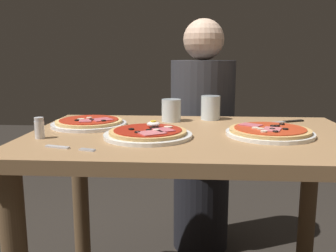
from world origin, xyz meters
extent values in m
cube|color=#9E754C|center=(0.00, 0.00, 0.72)|extent=(1.11, 0.72, 0.04)
cylinder|color=brown|center=(-0.49, 0.30, 0.35)|extent=(0.07, 0.07, 0.70)
cylinder|color=brown|center=(0.49, 0.30, 0.35)|extent=(0.07, 0.07, 0.70)
cylinder|color=white|center=(-0.14, -0.07, 0.75)|extent=(0.28, 0.28, 0.01)
cylinder|color=tan|center=(-0.14, -0.07, 0.76)|extent=(0.25, 0.25, 0.01)
cylinder|color=#A82314|center=(-0.14, -0.07, 0.77)|extent=(0.22, 0.22, 0.00)
torus|color=black|center=(-0.12, -0.05, 0.77)|extent=(0.02, 0.02, 0.00)
torus|color=black|center=(-0.19, -0.08, 0.77)|extent=(0.02, 0.02, 0.00)
torus|color=black|center=(-0.13, -0.06, 0.77)|extent=(0.02, 0.02, 0.00)
torus|color=black|center=(-0.14, -0.09, 0.77)|extent=(0.02, 0.02, 0.00)
torus|color=black|center=(-0.17, -0.13, 0.77)|extent=(0.02, 0.02, 0.00)
cube|color=#C65B66|center=(-0.09, -0.08, 0.77)|extent=(0.08, 0.08, 0.00)
cube|color=#D16B70|center=(-0.12, -0.13, 0.77)|extent=(0.10, 0.10, 0.00)
cylinder|color=beige|center=(-0.11, -0.09, 0.77)|extent=(0.02, 0.02, 0.00)
cylinder|color=beige|center=(-0.08, -0.04, 0.77)|extent=(0.03, 0.03, 0.00)
ellipsoid|color=white|center=(-0.13, -0.04, 0.78)|extent=(0.04, 0.03, 0.02)
cylinder|color=yellow|center=(-0.13, -0.04, 0.79)|extent=(0.02, 0.02, 0.00)
cylinder|color=white|center=(-0.38, 0.10, 0.75)|extent=(0.28, 0.28, 0.01)
cylinder|color=#DBB26B|center=(-0.38, 0.10, 0.76)|extent=(0.24, 0.24, 0.01)
cylinder|color=#B72D19|center=(-0.38, 0.10, 0.77)|extent=(0.22, 0.22, 0.00)
torus|color=black|center=(-0.37, 0.08, 0.77)|extent=(0.02, 0.02, 0.00)
torus|color=black|center=(-0.42, 0.07, 0.77)|extent=(0.02, 0.02, 0.00)
torus|color=black|center=(-0.32, 0.07, 0.77)|extent=(0.02, 0.02, 0.00)
cube|color=#C65B66|center=(-0.33, 0.09, 0.77)|extent=(0.09, 0.09, 0.00)
cube|color=#C65B66|center=(-0.39, 0.07, 0.77)|extent=(0.06, 0.07, 0.00)
cylinder|color=beige|center=(-0.39, 0.13, 0.77)|extent=(0.02, 0.02, 0.00)
cylinder|color=beige|center=(-0.41, 0.09, 0.77)|extent=(0.03, 0.03, 0.00)
cylinder|color=white|center=(0.25, -0.02, 0.75)|extent=(0.28, 0.28, 0.01)
cylinder|color=tan|center=(0.25, -0.02, 0.76)|extent=(0.26, 0.26, 0.01)
cylinder|color=red|center=(0.25, -0.02, 0.77)|extent=(0.23, 0.23, 0.00)
torus|color=black|center=(0.27, 0.01, 0.77)|extent=(0.02, 0.02, 0.00)
torus|color=black|center=(0.25, -0.05, 0.77)|extent=(0.02, 0.02, 0.00)
torus|color=black|center=(0.29, -0.05, 0.77)|extent=(0.02, 0.02, 0.00)
torus|color=black|center=(0.25, -0.09, 0.77)|extent=(0.02, 0.02, 0.00)
torus|color=black|center=(0.28, 0.01, 0.77)|extent=(0.02, 0.02, 0.00)
torus|color=black|center=(0.30, 0.04, 0.77)|extent=(0.02, 0.02, 0.00)
cube|color=#D16B70|center=(0.25, -0.05, 0.77)|extent=(0.08, 0.09, 0.00)
cube|color=#C65B66|center=(0.19, 0.02, 0.77)|extent=(0.09, 0.08, 0.00)
cylinder|color=beige|center=(0.22, -0.05, 0.77)|extent=(0.02, 0.02, 0.00)
cylinder|color=beige|center=(0.20, -0.03, 0.77)|extent=(0.02, 0.02, 0.00)
cylinder|color=beige|center=(0.22, -0.09, 0.77)|extent=(0.02, 0.02, 0.00)
cylinder|color=silver|center=(-0.09, 0.23, 0.79)|extent=(0.08, 0.08, 0.09)
cylinder|color=silver|center=(-0.09, 0.23, 0.77)|extent=(0.07, 0.07, 0.06)
cylinder|color=silver|center=(0.07, 0.28, 0.79)|extent=(0.08, 0.08, 0.10)
cylinder|color=silver|center=(0.07, 0.28, 0.76)|extent=(0.07, 0.07, 0.03)
cube|color=silver|center=(-0.38, -0.23, 0.75)|extent=(0.08, 0.03, 0.00)
cube|color=silver|center=(-0.29, -0.26, 0.75)|extent=(0.04, 0.01, 0.00)
cube|color=silver|center=(-0.29, -0.26, 0.75)|extent=(0.04, 0.01, 0.00)
cube|color=silver|center=(-0.29, -0.26, 0.75)|extent=(0.04, 0.01, 0.00)
cube|color=silver|center=(-0.29, -0.25, 0.75)|extent=(0.04, 0.01, 0.00)
cube|color=silver|center=(0.31, 0.20, 0.75)|extent=(0.11, 0.06, 0.00)
cube|color=black|center=(0.39, 0.25, 0.75)|extent=(0.09, 0.05, 0.01)
cylinder|color=white|center=(-0.48, -0.12, 0.77)|extent=(0.03, 0.03, 0.05)
cylinder|color=silver|center=(-0.48, -0.12, 0.81)|extent=(0.03, 0.03, 0.01)
cylinder|color=black|center=(0.05, 0.63, 0.23)|extent=(0.29, 0.29, 0.46)
cylinder|color=#38383D|center=(0.05, 0.63, 0.72)|extent=(0.32, 0.32, 0.52)
sphere|color=beige|center=(0.05, 0.63, 1.08)|extent=(0.20, 0.20, 0.20)
camera|label=1|loc=(0.00, -1.22, 1.00)|focal=39.60mm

